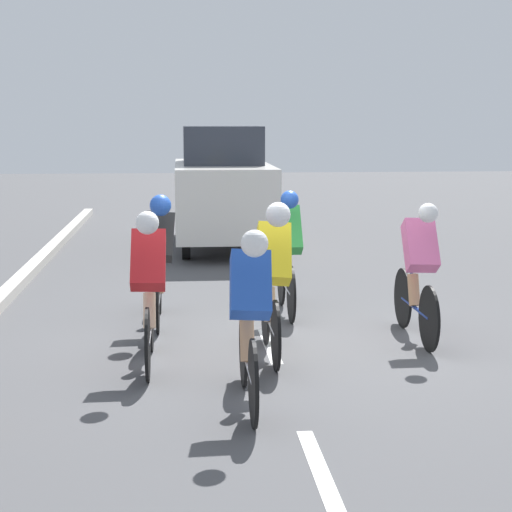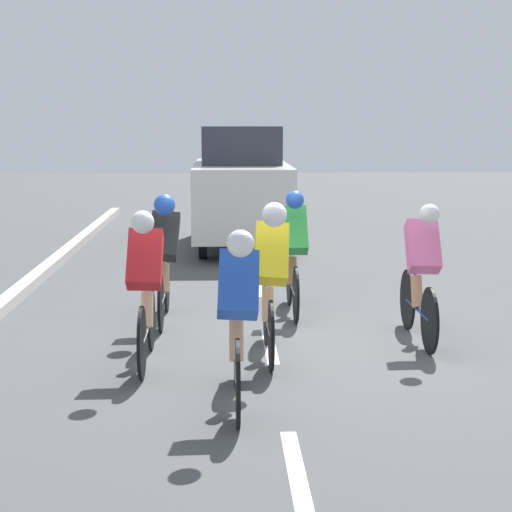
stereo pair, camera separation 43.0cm
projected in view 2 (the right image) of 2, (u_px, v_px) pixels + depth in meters
ground_plane at (270, 345)px, 8.95m from camera, size 60.00×60.00×0.00m
lane_stripe_near at (296, 469)px, 5.74m from camera, size 0.12×1.40×0.01m
lane_stripe_mid at (270, 346)px, 8.90m from camera, size 0.12×1.40×0.01m
lane_stripe_far at (257, 287)px, 12.06m from camera, size 0.12×1.40×0.01m
cyclist_green at (293, 250)px, 10.20m from camera, size 0.32×1.65×1.52m
cyclist_pink at (421, 271)px, 8.93m from camera, size 0.33×1.71×1.49m
cyclist_blue at (238, 315)px, 6.87m from camera, size 0.35×1.71×1.50m
cyclist_yellow at (271, 276)px, 8.29m from camera, size 0.36×1.65×1.57m
cyclist_red at (146, 284)px, 8.07m from camera, size 0.33×1.70×1.52m
cyclist_black at (164, 254)px, 9.79m from camera, size 0.37×1.68×1.52m
support_car at (241, 187)px, 15.70m from camera, size 1.70×4.14×2.22m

